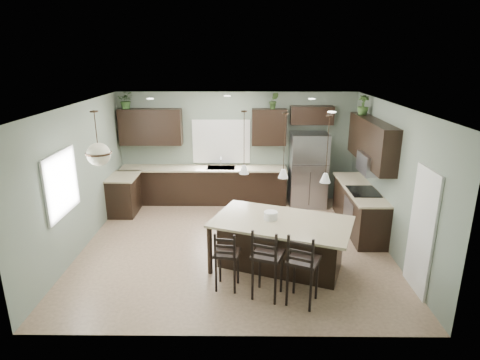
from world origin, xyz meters
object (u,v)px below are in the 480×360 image
Objects in this scene: refrigerator at (308,170)px; kitchen_island at (281,245)px; bar_stool_center at (268,262)px; bar_stool_right at (303,268)px; serving_dish at (271,215)px; bar_stool_left at (227,259)px; plant_back_left at (126,100)px.

kitchen_island is at bearing -106.46° from refrigerator.
bar_stool_center is 0.55m from bar_stool_right.
bar_stool_right is at bearing -68.90° from serving_dish.
refrigerator is 1.78× the size of bar_stool_left.
bar_stool_right is (1.17, -0.40, 0.08)m from bar_stool_left.
kitchen_island is 2.27× the size of bar_stool_left.
kitchen_island is 5.40m from plant_back_left.
bar_stool_right reaches higher than kitchen_island.
refrigerator is at bearing 93.95° from kitchen_island.
serving_dish is (-1.14, -3.14, 0.07)m from refrigerator.
bar_stool_left is 0.87× the size of bar_stool_center.
bar_stool_center is (-1.24, -4.08, -0.33)m from refrigerator.
plant_back_left is (-3.25, 4.34, 2.01)m from bar_stool_center.
refrigerator reaches higher than bar_stool_right.
refrigerator is 4.38× the size of plant_back_left.
bar_stool_center is (-0.29, -0.87, 0.14)m from kitchen_island.
refrigerator is 4.28m from bar_stool_center.
bar_stool_right is at bearing -10.06° from bar_stool_left.
plant_back_left reaches higher than bar_stool_left.
refrigerator is at bearing 104.68° from bar_stool_right.
serving_dish is at bearing 135.26° from bar_stool_right.
kitchen_island is 0.92m from bar_stool_center.
plant_back_left is (-4.49, 0.26, 1.69)m from refrigerator.
bar_stool_left is at bearing -136.51° from serving_dish.
bar_stool_right is 6.21m from plant_back_left.
bar_stool_right is at bearing -50.01° from plant_back_left.
serving_dish is at bearing 52.50° from bar_stool_left.
plant_back_left is at bearing 154.15° from bar_stool_right.
refrigerator is 0.79× the size of kitchen_island.
bar_stool_center is at bearing -96.10° from serving_dish.
bar_stool_center is 1.00× the size of bar_stool_right.
bar_stool_right is (0.43, -1.11, -0.40)m from serving_dish.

